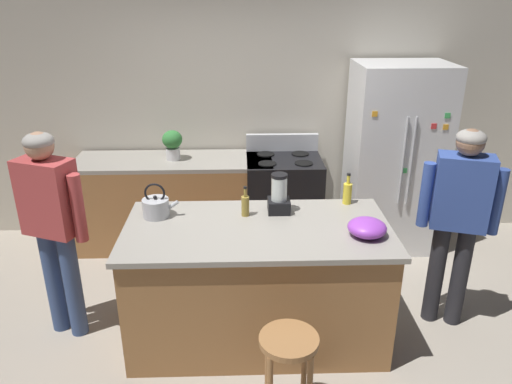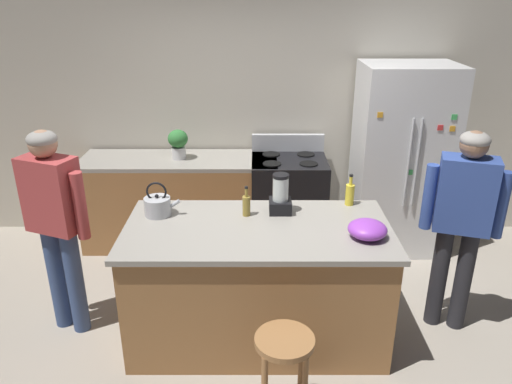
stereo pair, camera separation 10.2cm
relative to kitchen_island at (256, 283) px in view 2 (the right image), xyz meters
name	(u,v)px [view 2 (the right image)]	position (x,y,z in m)	size (l,w,h in m)	color
ground_plane	(256,333)	(0.00, 0.00, -0.48)	(14.00, 14.00, 0.00)	#9E9384
back_wall	(255,111)	(0.00, 1.95, 0.87)	(8.00, 0.10, 2.70)	beige
kitchen_island	(256,283)	(0.00, 0.00, 0.00)	(1.94, 0.97, 0.95)	#9E6B3D
back_counter_run	(180,201)	(-0.80, 1.55, 0.00)	(2.00, 0.64, 0.95)	#9E6B3D
refrigerator	(399,160)	(1.45, 1.50, 0.47)	(0.90, 0.73, 1.90)	silver
stove_range	(287,201)	(0.33, 1.52, 0.01)	(0.76, 0.65, 1.13)	black
person_by_island_left	(53,215)	(-1.50, 0.10, 0.52)	(0.58, 0.35, 1.64)	#384C7A
person_by_sink_right	(460,214)	(1.53, 0.14, 0.51)	(0.59, 0.33, 1.63)	#26262B
bar_stool	(283,357)	(0.16, -0.84, 0.02)	(0.36, 0.36, 0.64)	#9E6B3D
potted_plant	(176,142)	(-0.79, 1.55, 0.65)	(0.20, 0.20, 0.30)	silver
blender_appliance	(279,196)	(0.17, 0.26, 0.60)	(0.17, 0.17, 0.31)	black
bottle_soda	(348,194)	(0.73, 0.40, 0.57)	(0.07, 0.07, 0.26)	yellow
bottle_vinegar	(245,205)	(-0.08, 0.20, 0.56)	(0.06, 0.06, 0.24)	olive
mixing_bowl	(366,229)	(0.76, -0.16, 0.53)	(0.27, 0.27, 0.12)	purple
tea_kettle	(156,206)	(-0.76, 0.21, 0.55)	(0.28, 0.20, 0.27)	#B7BABF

